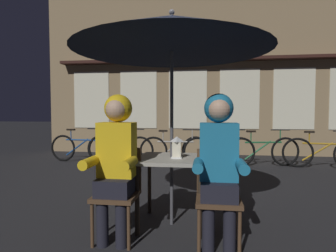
# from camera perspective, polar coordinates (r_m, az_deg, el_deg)

# --- Properties ---
(ground_plane) EXTENTS (60.00, 60.00, 0.00)m
(ground_plane) POSITION_cam_1_polar(r_m,az_deg,el_deg) (3.20, 0.76, -19.69)
(ground_plane) COLOR #232326
(cafe_table) EXTENTS (0.72, 0.72, 0.74)m
(cafe_table) POSITION_cam_1_polar(r_m,az_deg,el_deg) (3.01, 0.77, -8.40)
(cafe_table) COLOR #B2AD9E
(cafe_table) RESTS_ON ground_plane
(patio_umbrella) EXTENTS (2.10, 2.10, 2.31)m
(patio_umbrella) POSITION_cam_1_polar(r_m,az_deg,el_deg) (3.07, 0.79, 18.60)
(patio_umbrella) COLOR #4C4C51
(patio_umbrella) RESTS_ON ground_plane
(lantern) EXTENTS (0.11, 0.11, 0.23)m
(lantern) POSITION_cam_1_polar(r_m,az_deg,el_deg) (2.92, 1.84, -4.32)
(lantern) COLOR white
(lantern) RESTS_ON cafe_table
(chair_left) EXTENTS (0.40, 0.40, 0.87)m
(chair_left) POSITION_cam_1_polar(r_m,az_deg,el_deg) (2.79, -10.24, -12.48)
(chair_left) COLOR #513823
(chair_left) RESTS_ON ground_plane
(chair_right) EXTENTS (0.40, 0.40, 0.87)m
(chair_right) POSITION_cam_1_polar(r_m,az_deg,el_deg) (2.67, 10.33, -13.21)
(chair_right) COLOR #513823
(chair_right) RESTS_ON ground_plane
(person_left_hooded) EXTENTS (0.45, 0.56, 1.40)m
(person_left_hooded) POSITION_cam_1_polar(r_m,az_deg,el_deg) (2.67, -10.69, -5.38)
(person_left_hooded) COLOR black
(person_left_hooded) RESTS_ON ground_plane
(person_right_hooded) EXTENTS (0.45, 0.56, 1.40)m
(person_right_hooded) POSITION_cam_1_polar(r_m,az_deg,el_deg) (2.54, 10.47, -5.80)
(person_right_hooded) COLOR black
(person_right_hooded) RESTS_ON ground_plane
(shopfront_building) EXTENTS (10.00, 0.93, 6.20)m
(shopfront_building) POSITION_cam_1_polar(r_m,az_deg,el_deg) (8.53, 9.38, 15.45)
(shopfront_building) COLOR #937A56
(shopfront_building) RESTS_ON ground_plane
(bicycle_nearest) EXTENTS (1.68, 0.17, 0.84)m
(bicycle_nearest) POSITION_cam_1_polar(r_m,az_deg,el_deg) (7.11, -17.47, -4.35)
(bicycle_nearest) COLOR black
(bicycle_nearest) RESTS_ON ground_plane
(bicycle_second) EXTENTS (1.68, 0.17, 0.84)m
(bicycle_second) POSITION_cam_1_polar(r_m,az_deg,el_deg) (6.70, -10.00, -4.71)
(bicycle_second) COLOR black
(bicycle_second) RESTS_ON ground_plane
(bicycle_third) EXTENTS (1.68, 0.11, 0.84)m
(bicycle_third) POSITION_cam_1_polar(r_m,az_deg,el_deg) (6.38, 1.51, -5.05)
(bicycle_third) COLOR black
(bicycle_third) RESTS_ON ground_plane
(bicycle_fourth) EXTENTS (1.68, 0.13, 0.84)m
(bicycle_fourth) POSITION_cam_1_polar(r_m,az_deg,el_deg) (6.51, 10.21, -4.93)
(bicycle_fourth) COLOR black
(bicycle_fourth) RESTS_ON ground_plane
(bicycle_fifth) EXTENTS (1.66, 0.35, 0.84)m
(bicycle_fifth) POSITION_cam_1_polar(r_m,az_deg,el_deg) (6.62, 19.08, -4.91)
(bicycle_fifth) COLOR black
(bicycle_fifth) RESTS_ON ground_plane
(bicycle_furthest) EXTENTS (1.66, 0.36, 0.84)m
(bicycle_furthest) POSITION_cam_1_polar(r_m,az_deg,el_deg) (6.86, 29.49, -4.86)
(bicycle_furthest) COLOR black
(bicycle_furthest) RESTS_ON ground_plane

